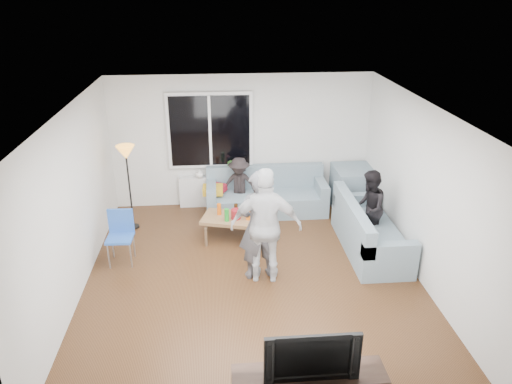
{
  "coord_description": "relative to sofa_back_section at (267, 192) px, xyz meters",
  "views": [
    {
      "loc": [
        -0.48,
        -6.29,
        4.13
      ],
      "look_at": [
        0.1,
        0.6,
        1.15
      ],
      "focal_mm": 34.13,
      "sensor_mm": 36.0,
      "label": 1
    }
  ],
  "objects": [
    {
      "name": "bottle_c",
      "position": [
        -0.63,
        -0.87,
        0.07
      ],
      "size": [
        0.07,
        0.07,
        0.19
      ],
      "primitive_type": "cylinder",
      "color": "#321D0B",
      "rests_on": "coffee_table"
    },
    {
      "name": "wall_left",
      "position": [
        -2.97,
        -2.27,
        0.88
      ],
      "size": [
        0.04,
        5.5,
        2.6
      ],
      "primitive_type": "cube",
      "color": "silver",
      "rests_on": "ground"
    },
    {
      "name": "cushion_red",
      "position": [
        -0.98,
        0.06,
        0.09
      ],
      "size": [
        0.46,
        0.43,
        0.13
      ],
      "primitive_type": "cube",
      "rotation": [
        0.0,
        0.0,
        -0.49
      ],
      "color": "maroon",
      "rests_on": "sofa_back_section"
    },
    {
      "name": "player_left",
      "position": [
        -0.36,
        -2.24,
        0.43
      ],
      "size": [
        0.7,
        0.54,
        1.72
      ],
      "primitive_type": "imported",
      "rotation": [
        0.0,
        0.0,
        3.36
      ],
      "color": "#4B4B50",
      "rests_on": "floor"
    },
    {
      "name": "spectator_right",
      "position": [
        1.57,
        -1.39,
        0.24
      ],
      "size": [
        0.67,
        0.76,
        1.32
      ],
      "primitive_type": "imported",
      "rotation": [
        0.0,
        0.0,
        -1.88
      ],
      "color": "black",
      "rests_on": "floor"
    },
    {
      "name": "bottle_b",
      "position": [
        -0.8,
        -1.13,
        0.09
      ],
      "size": [
        0.08,
        0.08,
        0.22
      ],
      "primitive_type": "cylinder",
      "color": "green",
      "rests_on": "coffee_table"
    },
    {
      "name": "player_right",
      "position": [
        -0.26,
        -2.33,
        0.46
      ],
      "size": [
        1.09,
        0.57,
        1.78
      ],
      "primitive_type": "imported",
      "rotation": [
        0.0,
        0.0,
        3.0
      ],
      "color": "silver",
      "rests_on": "floor"
    },
    {
      "name": "sofa_back_section",
      "position": [
        0.0,
        0.0,
        0.0
      ],
      "size": [
        2.3,
        0.85,
        0.85
      ],
      "primitive_type": null,
      "color": "slate",
      "rests_on": "floor"
    },
    {
      "name": "sofa_right_section",
      "position": [
        1.57,
        -1.61,
        0.0
      ],
      "size": [
        2.0,
        0.85,
        0.85
      ],
      "primitive_type": null,
      "rotation": [
        0.0,
        0.0,
        1.57
      ],
      "color": "slate",
      "rests_on": "floor"
    },
    {
      "name": "floor_lamp",
      "position": [
        -2.5,
        -0.46,
        0.36
      ],
      "size": [
        0.32,
        0.32,
        1.56
      ],
      "primitive_type": null,
      "color": "orange",
      "rests_on": "floor"
    },
    {
      "name": "bottle_a",
      "position": [
        -0.93,
        -0.88,
        0.08
      ],
      "size": [
        0.07,
        0.07,
        0.21
      ],
      "primitive_type": "cylinder",
      "color": "#E55A0D",
      "rests_on": "coffee_table"
    },
    {
      "name": "radiator",
      "position": [
        -1.05,
        0.38,
        -0.11
      ],
      "size": [
        1.3,
        0.12,
        0.62
      ],
      "primitive_type": "cube",
      "color": "silver",
      "rests_on": "floor"
    },
    {
      "name": "bottle_e",
      "position": [
        -0.29,
        -0.88,
        0.07
      ],
      "size": [
        0.07,
        0.07,
        0.2
      ],
      "primitive_type": "cylinder",
      "color": "black",
      "rests_on": "coffee_table"
    },
    {
      "name": "spectator_back",
      "position": [
        -0.52,
        0.03,
        0.14
      ],
      "size": [
        0.79,
        0.54,
        1.12
      ],
      "primitive_type": "imported",
      "rotation": [
        0.0,
        0.0,
        -0.18
      ],
      "color": "black",
      "rests_on": "floor"
    },
    {
      "name": "pitcher",
      "position": [
        -0.64,
        -1.06,
        0.06
      ],
      "size": [
        0.17,
        0.17,
        0.17
      ],
      "primitive_type": "cylinder",
      "color": "maroon",
      "rests_on": "coffee_table"
    },
    {
      "name": "vase",
      "position": [
        -1.28,
        0.35,
        0.28
      ],
      "size": [
        0.21,
        0.21,
        0.17
      ],
      "primitive_type": "imported",
      "rotation": [
        0.0,
        0.0,
        -0.34
      ],
      "color": "silver",
      "rests_on": "radiator"
    },
    {
      "name": "window_glass",
      "position": [
        -1.05,
        0.38,
        1.12
      ],
      "size": [
        1.5,
        0.02,
        1.35
      ],
      "primitive_type": "cube",
      "color": "black",
      "rests_on": "window_frame"
    },
    {
      "name": "ceiling",
      "position": [
        -0.45,
        -2.27,
        2.2
      ],
      "size": [
        5.0,
        5.5,
        0.04
      ],
      "primitive_type": "cube",
      "color": "white",
      "rests_on": "ground"
    },
    {
      "name": "television",
      "position": [
        -0.06,
        -4.77,
        0.29
      ],
      "size": [
        0.97,
        0.13,
        0.56
      ],
      "primitive_type": "imported",
      "color": "black",
      "rests_on": "tv_console"
    },
    {
      "name": "coffee_table",
      "position": [
        -0.66,
        -1.01,
        -0.22
      ],
      "size": [
        1.22,
        0.88,
        0.4
      ],
      "primitive_type": "cube",
      "rotation": [
        0.0,
        0.0,
        -0.28
      ],
      "color": "olive",
      "rests_on": "floor"
    },
    {
      "name": "cushion_yellow",
      "position": [
        -1.03,
        -0.02,
        0.09
      ],
      "size": [
        0.39,
        0.33,
        0.14
      ],
      "primitive_type": "cube",
      "rotation": [
        0.0,
        0.0,
        -0.03
      ],
      "color": "gold",
      "rests_on": "sofa_back_section"
    },
    {
      "name": "wall_front",
      "position": [
        -0.45,
        -5.04,
        0.88
      ],
      "size": [
        5.0,
        0.04,
        2.6
      ],
      "primitive_type": "cube",
      "color": "silver",
      "rests_on": "ground"
    },
    {
      "name": "wall_right",
      "position": [
        2.07,
        -2.27,
        0.88
      ],
      "size": [
        0.04,
        5.5,
        2.6
      ],
      "primitive_type": "cube",
      "color": "silver",
      "rests_on": "ground"
    },
    {
      "name": "side_chair",
      "position": [
        -2.5,
        -1.67,
        0.01
      ],
      "size": [
        0.41,
        0.41,
        0.86
      ],
      "primitive_type": null,
      "rotation": [
        0.0,
        0.0,
        -0.04
      ],
      "color": "blue",
      "rests_on": "floor"
    },
    {
      "name": "window_frame",
      "position": [
        -1.05,
        0.42,
        1.12
      ],
      "size": [
        1.62,
        0.06,
        1.47
      ],
      "primitive_type": "cube",
      "color": "white",
      "rests_on": "wall_back"
    },
    {
      "name": "bottle_d",
      "position": [
        -0.44,
        -1.12,
        0.1
      ],
      "size": [
        0.07,
        0.07,
        0.25
      ],
      "primitive_type": "cylinder",
      "color": "orange",
      "rests_on": "coffee_table"
    },
    {
      "name": "window_mullion",
      "position": [
        -1.05,
        0.37,
        1.12
      ],
      "size": [
        0.05,
        0.03,
        1.35
      ],
      "primitive_type": "cube",
      "color": "white",
      "rests_on": "window_frame"
    },
    {
      "name": "potted_plant",
      "position": [
        -0.69,
        0.35,
        0.38
      ],
      "size": [
        0.24,
        0.21,
        0.37
      ],
      "primitive_type": "imported",
      "rotation": [
        0.0,
        0.0,
        -0.22
      ],
      "color": "#376829",
      "rests_on": "radiator"
    },
    {
      "name": "floor",
      "position": [
        -0.45,
        -2.27,
        -0.45
      ],
      "size": [
        5.0,
        5.5,
        0.04
      ],
      "primitive_type": "cube",
      "color": "#56351C",
      "rests_on": "ground"
    },
    {
      "name": "wall_back",
      "position": [
        -0.45,
        0.5,
        0.88
      ],
      "size": [
        5.0,
        0.04,
        2.6
      ],
      "primitive_type": "cube",
      "color": "silver",
      "rests_on": "ground"
    },
    {
      "name": "sofa_corner",
      "position": [
        1.75,
        0.0,
        0.0
      ],
      "size": [
        0.85,
        0.85,
        0.85
      ],
      "primitive_type": "cube",
      "color": "slate",
      "rests_on": "floor"
    }
  ]
}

